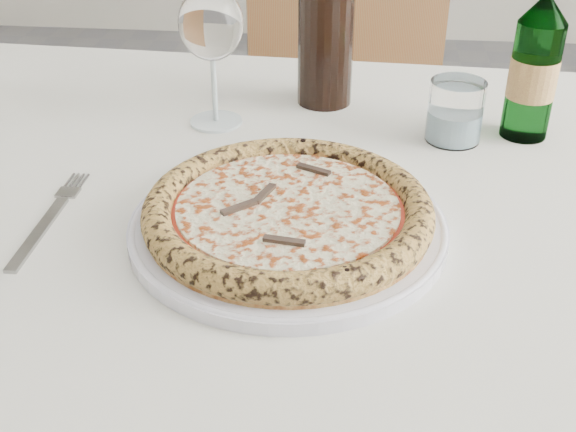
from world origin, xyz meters
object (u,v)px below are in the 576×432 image
object	(u,v)px
dining_table	(296,247)
wine_glass	(211,27)
tumbler	(455,115)
wine_bottle	(326,9)
beer_bottle	(535,67)
pizza	(288,211)
plate	(288,225)
chair_far	(352,113)

from	to	relation	value
dining_table	wine_glass	distance (m)	0.30
tumbler	wine_bottle	size ratio (longest dim) A/B	0.25
beer_bottle	tumbler	bearing A→B (deg)	-165.79
pizza	wine_bottle	distance (m)	0.37
plate	beer_bottle	size ratio (longest dim) A/B	1.40
plate	wine_glass	bearing A→B (deg)	115.45
plate	wine_glass	size ratio (longest dim) A/B	1.77
pizza	plate	bearing A→B (deg)	-19.36
wine_glass	wine_bottle	world-z (taller)	wine_bottle
tumbler	wine_bottle	world-z (taller)	wine_bottle
pizza	wine_bottle	size ratio (longest dim) A/B	0.94
chair_far	plate	distance (m)	0.87
plate	wine_bottle	size ratio (longest dim) A/B	1.04
pizza	wine_glass	distance (m)	0.31
plate	pizza	xyz separation A→B (m)	(-0.00, 0.00, 0.02)
chair_far	tumbler	distance (m)	0.66
plate	wine_glass	distance (m)	0.32
dining_table	beer_bottle	size ratio (longest dim) A/B	6.49
chair_far	wine_bottle	bearing A→B (deg)	-94.50
tumbler	wine_bottle	xyz separation A→B (m)	(-0.17, 0.11, 0.10)
wine_glass	wine_bottle	xyz separation A→B (m)	(0.14, 0.09, 0.00)
dining_table	tumbler	world-z (taller)	tumbler
dining_table	chair_far	size ratio (longest dim) A/B	1.63
dining_table	wine_bottle	size ratio (longest dim) A/B	4.79
dining_table	plate	size ratio (longest dim) A/B	4.62
chair_far	tumbler	world-z (taller)	chair_far
plate	pizza	world-z (taller)	pizza
tumbler	dining_table	bearing A→B (deg)	-142.75
dining_table	pizza	world-z (taller)	pizza
chair_far	pizza	size ratio (longest dim) A/B	3.12
chair_far	beer_bottle	world-z (taller)	beer_bottle
pizza	beer_bottle	world-z (taller)	beer_bottle
wine_glass	beer_bottle	world-z (taller)	beer_bottle
dining_table	chair_far	bearing A→B (deg)	85.81
tumbler	wine_bottle	bearing A→B (deg)	147.50
wine_glass	tumbler	world-z (taller)	wine_glass
wine_glass	wine_bottle	size ratio (longest dim) A/B	0.59
dining_table	tumbler	distance (m)	0.27
wine_bottle	beer_bottle	bearing A→B (deg)	-18.00
chair_far	beer_bottle	distance (m)	0.69
wine_glass	beer_bottle	size ratio (longest dim) A/B	0.79
beer_bottle	wine_bottle	bearing A→B (deg)	162.00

